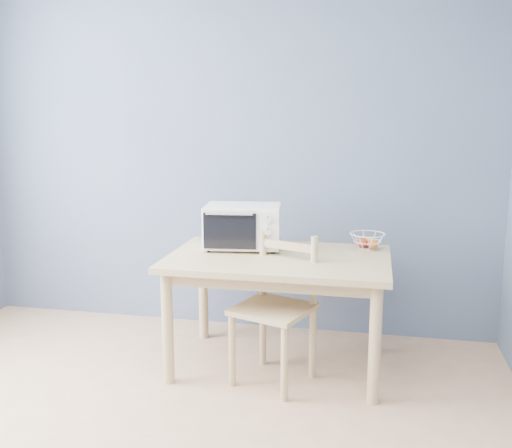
% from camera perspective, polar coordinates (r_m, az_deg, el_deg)
% --- Properties ---
extents(room, '(4.01, 4.51, 2.61)m').
position_cam_1_polar(room, '(2.24, -17.36, 1.69)').
color(room, tan).
rests_on(room, ground).
extents(dining_table, '(1.40, 0.90, 0.75)m').
position_cam_1_polar(dining_table, '(3.66, 2.24, -4.74)').
color(dining_table, tan).
rests_on(dining_table, ground).
extents(toaster_oven, '(0.54, 0.42, 0.30)m').
position_cam_1_polar(toaster_oven, '(3.81, -1.62, -0.17)').
color(toaster_oven, white).
rests_on(toaster_oven, dining_table).
extents(fruit_basket, '(0.29, 0.29, 0.11)m').
position_cam_1_polar(fruit_basket, '(3.88, 11.09, -1.68)').
color(fruit_basket, silver).
rests_on(fruit_basket, dining_table).
extents(dining_chair, '(0.54, 0.54, 0.91)m').
position_cam_1_polar(dining_chair, '(3.55, 2.08, -8.63)').
color(dining_chair, tan).
rests_on(dining_chair, ground).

